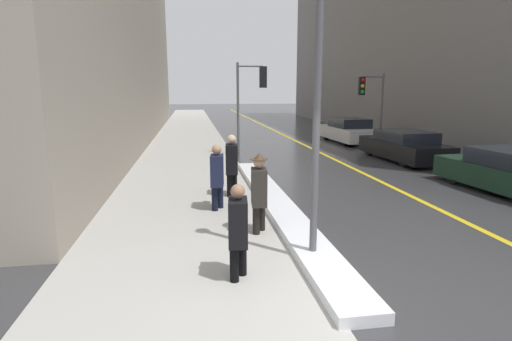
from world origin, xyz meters
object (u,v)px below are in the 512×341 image
at_px(pedestrian_in_glasses, 238,227).
at_px(traffic_light_far, 369,94).
at_px(traffic_light_near, 253,89).
at_px(parked_car_black, 404,146).
at_px(pedestrian_with_shoulder_bag, 217,174).
at_px(pedestrian_trailing, 232,162).
at_px(pedestrian_in_fedora, 259,189).
at_px(lamp_post, 318,72).
at_px(parked_car_white, 348,131).

bearing_deg(pedestrian_in_glasses, traffic_light_far, 154.99).
relative_size(traffic_light_near, parked_car_black, 0.88).
relative_size(pedestrian_with_shoulder_bag, pedestrian_trailing, 0.94).
height_order(pedestrian_in_glasses, pedestrian_in_fedora, pedestrian_in_fedora).
bearing_deg(traffic_light_far, pedestrian_with_shoulder_bag, 52.94).
height_order(lamp_post, traffic_light_near, lamp_post).
xyz_separation_m(pedestrian_in_fedora, parked_car_white, (7.20, 13.23, -0.26)).
bearing_deg(pedestrian_with_shoulder_bag, pedestrian_in_glasses, 7.27).
bearing_deg(lamp_post, pedestrian_trailing, 101.82).
height_order(pedestrian_in_glasses, parked_car_white, pedestrian_in_glasses).
height_order(traffic_light_near, traffic_light_far, traffic_light_near).
relative_size(lamp_post, pedestrian_in_glasses, 3.52).
height_order(pedestrian_with_shoulder_bag, pedestrian_trailing, pedestrian_trailing).
relative_size(traffic_light_near, parked_car_white, 0.93).
relative_size(traffic_light_near, pedestrian_in_glasses, 2.70).
bearing_deg(pedestrian_in_fedora, pedestrian_in_glasses, -12.24).
relative_size(lamp_post, parked_car_black, 1.14).
bearing_deg(parked_car_black, pedestrian_in_fedora, 133.63).
xyz_separation_m(pedestrian_in_fedora, pedestrian_trailing, (-0.24, 2.91, 0.03)).
xyz_separation_m(traffic_light_near, parked_car_black, (5.80, -2.45, -2.28)).
bearing_deg(pedestrian_trailing, pedestrian_in_glasses, 1.45).
distance_m(lamp_post, pedestrian_with_shoulder_bag, 4.09).
distance_m(traffic_light_near, pedestrian_with_shoulder_bag, 8.65).
height_order(pedestrian_in_fedora, pedestrian_with_shoulder_bag, pedestrian_in_fedora).
bearing_deg(traffic_light_far, parked_car_black, 87.42).
relative_size(lamp_post, traffic_light_far, 1.43).
bearing_deg(pedestrian_trailing, traffic_light_far, 144.45).
height_order(pedestrian_with_shoulder_bag, parked_car_white, pedestrian_with_shoulder_bag).
relative_size(pedestrian_in_fedora, parked_car_white, 0.38).
xyz_separation_m(lamp_post, pedestrian_in_glasses, (-1.31, -0.47, -2.26)).
bearing_deg(parked_car_white, pedestrian_in_fedora, 149.29).
xyz_separation_m(lamp_post, pedestrian_trailing, (-0.91, 4.35, -2.15)).
bearing_deg(parked_car_black, pedestrian_trailing, 118.98).
distance_m(traffic_light_far, pedestrian_trailing, 11.92).
bearing_deg(parked_car_white, pedestrian_in_glasses, 150.49).
bearing_deg(pedestrian_in_fedora, parked_car_white, 157.57).
xyz_separation_m(lamp_post, pedestrian_in_fedora, (-0.67, 1.45, -2.18)).
height_order(pedestrian_in_fedora, parked_car_black, pedestrian_in_fedora).
height_order(lamp_post, parked_car_white, lamp_post).
bearing_deg(parked_car_white, traffic_light_far, -167.33).
relative_size(pedestrian_in_glasses, pedestrian_trailing, 0.89).
distance_m(traffic_light_far, pedestrian_with_shoulder_bag, 13.12).
height_order(traffic_light_near, pedestrian_with_shoulder_bag, traffic_light_near).
height_order(pedestrian_trailing, parked_car_white, pedestrian_trailing).
relative_size(traffic_light_near, pedestrian_trailing, 2.39).
bearing_deg(pedestrian_in_fedora, pedestrian_trailing, -169.09).
bearing_deg(pedestrian_in_glasses, pedestrian_in_fedora, 167.76).
bearing_deg(traffic_light_near, parked_car_white, 30.31).
bearing_deg(pedestrian_in_glasses, parked_car_white, 158.77).
bearing_deg(pedestrian_with_shoulder_bag, parked_car_black, 131.84).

